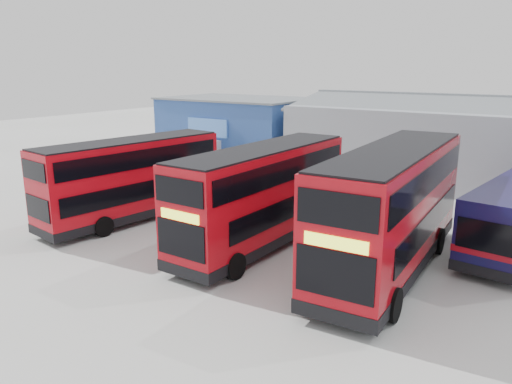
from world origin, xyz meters
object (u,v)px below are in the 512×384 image
double_decker_left (132,181)px  double_decker_right (392,211)px  double_decker_centre (263,198)px  panel_van (195,155)px  office_block (238,128)px

double_decker_left → double_decker_right: double_decker_right is taller
double_decker_left → double_decker_centre: bearing=-168.5°
double_decker_right → panel_van: size_ratio=2.42×
double_decker_right → panel_van: (-19.13, 10.38, -1.24)m
double_decker_left → double_decker_centre: 7.62m
double_decker_right → panel_van: 21.80m
double_decker_right → double_decker_left: bearing=-178.9°
office_block → double_decker_centre: size_ratio=1.18×
double_decker_centre → office_block: bearing=129.5°
panel_van → double_decker_right: bearing=-29.7°
double_decker_centre → panel_van: (-13.54, 10.86, -1.04)m
office_block → double_decker_left: office_block is taller
double_decker_left → double_decker_centre: double_decker_centre is taller
office_block → panel_van: (0.40, -6.14, -1.43)m
office_block → panel_van: 6.31m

